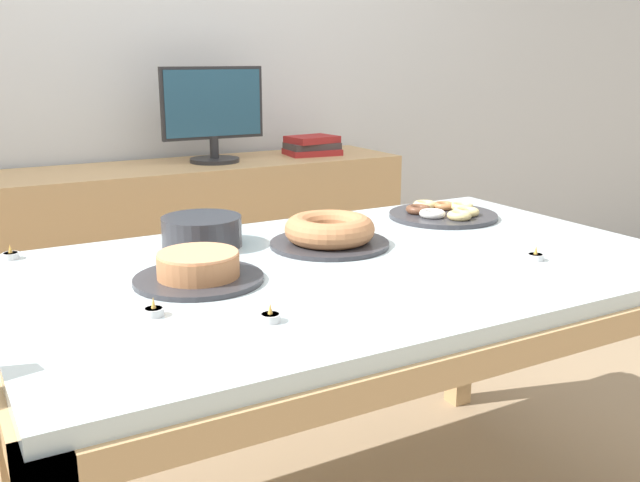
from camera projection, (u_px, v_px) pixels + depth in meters
wall_back at (148, 46)px, 2.95m from camera, size 8.00×0.10×2.60m
dining_table at (349, 295)px, 1.77m from camera, size 1.66×1.03×0.77m
sideboard at (182, 267)px, 2.92m from camera, size 1.86×0.44×0.84m
computer_monitor at (213, 115)px, 2.84m from camera, size 0.42×0.20×0.38m
book_stack at (312, 146)px, 3.10m from camera, size 0.24×0.19×0.08m
cake_chocolate_round at (198, 269)px, 1.58m from camera, size 0.29×0.29×0.07m
cake_golden_bundt at (330, 232)px, 1.88m from camera, size 0.32×0.32×0.08m
pastry_platter at (443, 213)px, 2.22m from camera, size 0.33×0.33×0.04m
plate_stack at (202, 231)px, 1.88m from camera, size 0.21×0.21×0.08m
tealight_near_front at (270, 317)px, 1.35m from camera, size 0.04×0.04×0.04m
tealight_right_edge at (340, 217)px, 2.17m from camera, size 0.04×0.04×0.04m
tealight_centre at (535, 256)px, 1.75m from camera, size 0.04×0.04×0.04m
tealight_near_cakes at (11, 255)px, 1.76m from camera, size 0.04×0.04×0.04m
tealight_left_edge at (154, 311)px, 1.38m from camera, size 0.04×0.04×0.04m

